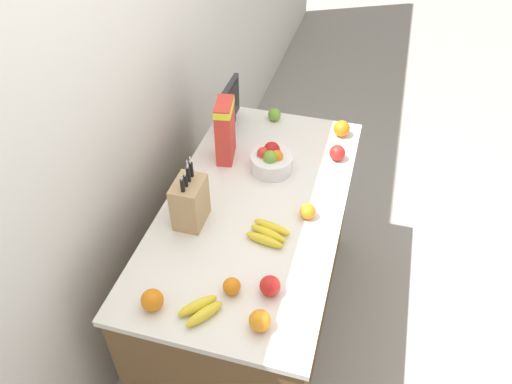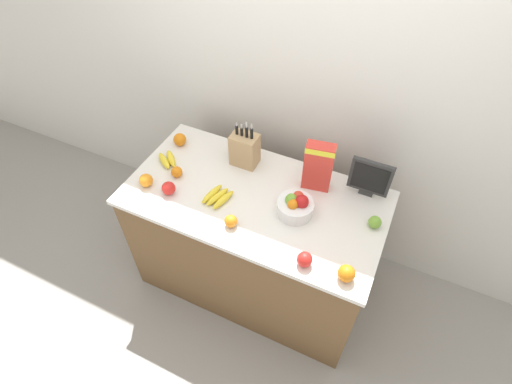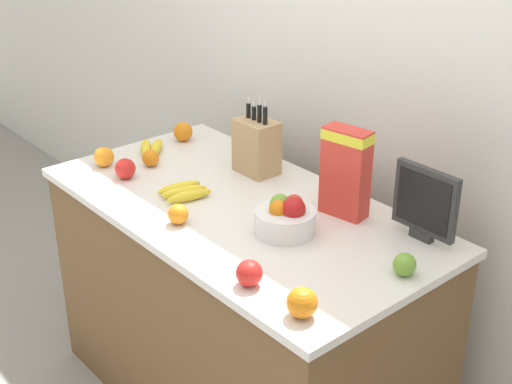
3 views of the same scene
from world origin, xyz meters
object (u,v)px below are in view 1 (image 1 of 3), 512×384
at_px(knife_block, 190,202).
at_px(fruit_bowl, 271,160).
at_px(orange_mid_left, 232,286).
at_px(apple_near_bananas, 270,286).
at_px(banana_bunch_right, 268,233).
at_px(small_monitor, 231,103).
at_px(orange_front_left, 152,300).
at_px(orange_near_bowl, 260,321).
at_px(banana_bunch_left, 201,310).
at_px(orange_front_center, 342,129).
at_px(orange_front_right, 308,211).
at_px(apple_rightmost, 337,153).
at_px(apple_leftmost, 274,115).
at_px(cereal_box, 225,129).

distance_m(knife_block, fruit_bowl, 0.51).
bearing_deg(orange_mid_left, apple_near_bananas, -75.59).
relative_size(banana_bunch_right, orange_mid_left, 2.75).
xyz_separation_m(banana_bunch_right, orange_mid_left, (-0.32, 0.06, 0.02)).
distance_m(knife_block, small_monitor, 0.77).
distance_m(orange_front_left, orange_mid_left, 0.30).
xyz_separation_m(apple_near_bananas, orange_near_bowl, (-0.16, -0.00, 0.00)).
distance_m(banana_bunch_left, apple_near_bananas, 0.27).
bearing_deg(small_monitor, orange_front_center, -84.82).
xyz_separation_m(knife_block, fruit_bowl, (0.44, -0.25, -0.05)).
bearing_deg(banana_bunch_left, orange_front_left, 96.52).
relative_size(apple_near_bananas, orange_front_right, 1.13).
bearing_deg(knife_block, orange_near_bowl, -135.92).
xyz_separation_m(apple_rightmost, orange_front_left, (-1.08, 0.53, 0.00)).
height_order(knife_block, orange_front_left, knife_block).
bearing_deg(apple_leftmost, fruit_bowl, -168.17).
height_order(banana_bunch_left, orange_near_bowl, orange_near_bowl).
relative_size(knife_block, orange_mid_left, 4.66).
xyz_separation_m(cereal_box, banana_bunch_left, (-0.92, -0.20, -0.15)).
height_order(apple_near_bananas, apple_rightmost, same).
height_order(knife_block, orange_near_bowl, knife_block).
xyz_separation_m(fruit_bowl, banana_bunch_left, (-0.89, 0.04, -0.03)).
height_order(apple_leftmost, orange_near_bowl, orange_near_bowl).
xyz_separation_m(small_monitor, apple_rightmost, (-0.16, -0.61, -0.09)).
relative_size(banana_bunch_left, banana_bunch_right, 0.93).
bearing_deg(banana_bunch_right, apple_near_bananas, -164.38).
relative_size(knife_block, orange_front_right, 4.52).
bearing_deg(small_monitor, orange_front_left, -176.07).
height_order(banana_bunch_left, apple_near_bananas, apple_near_bananas).
xyz_separation_m(fruit_bowl, orange_front_right, (-0.29, -0.24, -0.02)).
distance_m(apple_leftmost, orange_front_center, 0.39).
relative_size(apple_near_bananas, orange_mid_left, 1.17).
distance_m(small_monitor, orange_front_center, 0.61).
height_order(fruit_bowl, orange_mid_left, fruit_bowl).
bearing_deg(orange_mid_left, banana_bunch_left, 146.76).
bearing_deg(banana_bunch_left, fruit_bowl, -2.75).
distance_m(orange_near_bowl, orange_mid_left, 0.19).
relative_size(apple_leftmost, apple_rightmost, 0.89).
relative_size(orange_mid_left, orange_front_right, 0.97).
bearing_deg(banana_bunch_right, fruit_bowl, 12.62).
bearing_deg(banana_bunch_right, small_monitor, 27.88).
relative_size(apple_rightmost, orange_mid_left, 1.16).
xyz_separation_m(apple_rightmost, orange_near_bowl, (-1.05, 0.12, 0.00)).
bearing_deg(small_monitor, fruit_bowl, -136.63).
distance_m(apple_rightmost, orange_near_bowl, 1.06).
bearing_deg(fruit_bowl, apple_rightmost, -60.86).
distance_m(small_monitor, apple_leftmost, 0.26).
bearing_deg(cereal_box, orange_near_bowl, -164.89).
relative_size(fruit_bowl, orange_front_right, 2.88).
xyz_separation_m(cereal_box, banana_bunch_right, (-0.48, -0.34, -0.15)).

